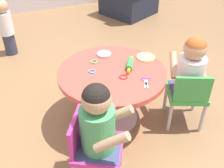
{
  "coord_description": "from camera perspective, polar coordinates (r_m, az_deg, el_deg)",
  "views": [
    {
      "loc": [
        -0.69,
        -1.55,
        1.59
      ],
      "look_at": [
        0.0,
        0.0,
        0.37
      ],
      "focal_mm": 42.03,
      "sensor_mm": 36.0,
      "label": 1
    }
  ],
  "objects": [
    {
      "name": "rolling_pin",
      "position": [
        2.06,
        3.95,
        4.3
      ],
      "size": [
        0.15,
        0.2,
        0.05
      ],
      "color": "green",
      "rests_on": "craft_table"
    },
    {
      "name": "ground_plane",
      "position": [
        2.33,
        -0.0,
        -7.4
      ],
      "size": [
        10.0,
        10.0,
        0.0
      ],
      "primitive_type": "plane",
      "color": "olive"
    },
    {
      "name": "child_chair_right",
      "position": [
        2.17,
        16.03,
        -2.17
      ],
      "size": [
        0.4,
        0.4,
        0.54
      ],
      "color": "#B7B7BC",
      "rests_on": "ground"
    },
    {
      "name": "cookie_cutter_1",
      "position": [
        2.01,
        -4.36,
        2.76
      ],
      "size": [
        0.06,
        0.06,
        0.01
      ],
      "primitive_type": "torus",
      "color": "#3F99D8",
      "rests_on": "craft_table"
    },
    {
      "name": "seated_child_right",
      "position": [
        2.08,
        16.83,
        3.44
      ],
      "size": [
        0.39,
        0.43,
        0.51
      ],
      "color": "#3F4772",
      "rests_on": "ground"
    },
    {
      "name": "seated_child_left",
      "position": [
        1.53,
        -3.03,
        -8.12
      ],
      "size": [
        0.44,
        0.41,
        0.51
      ],
      "color": "#3F4772",
      "rests_on": "ground"
    },
    {
      "name": "playdough_blob_0",
      "position": [
        2.23,
        -1.71,
        6.51
      ],
      "size": [
        0.12,
        0.12,
        0.01
      ],
      "primitive_type": "cylinder",
      "color": "pink",
      "rests_on": "craft_table"
    },
    {
      "name": "cookie_cutter_2",
      "position": [
        2.13,
        -4.0,
        4.85
      ],
      "size": [
        0.06,
        0.06,
        0.01
      ],
      "primitive_type": "torus",
      "color": "#4CB259",
      "rests_on": "craft_table"
    },
    {
      "name": "craft_scissors",
      "position": [
        1.92,
        7.38,
        0.62
      ],
      "size": [
        0.11,
        0.14,
        0.01
      ],
      "color": "silver",
      "rests_on": "craft_table"
    },
    {
      "name": "child_chair_left",
      "position": [
        1.7,
        -4.15,
        -13.48
      ],
      "size": [
        0.41,
        0.41,
        0.54
      ],
      "color": "#B7B7BC",
      "rests_on": "ground"
    },
    {
      "name": "playdough_blob_1",
      "position": [
        2.21,
        7.36,
        5.79
      ],
      "size": [
        0.15,
        0.15,
        0.01
      ],
      "primitive_type": "cylinder",
      "color": "#F2CC72",
      "rests_on": "craft_table"
    },
    {
      "name": "cookie_cutter_0",
      "position": [
        1.95,
        2.49,
        1.59
      ],
      "size": [
        0.07,
        0.07,
        0.01
      ],
      "primitive_type": "torus",
      "color": "red",
      "rests_on": "craft_table"
    },
    {
      "name": "toddler_standing",
      "position": [
        3.36,
        -22.16,
        11.63
      ],
      "size": [
        0.17,
        0.17,
        0.67
      ],
      "color": "#33384C",
      "rests_on": "ground"
    },
    {
      "name": "craft_table",
      "position": [
        2.09,
        -0.0,
        -0.04
      ],
      "size": [
        0.84,
        0.84,
        0.49
      ],
      "color": "silver",
      "rests_on": "ground"
    }
  ]
}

